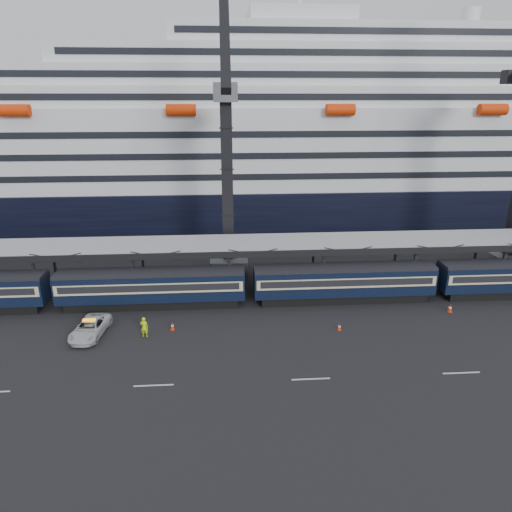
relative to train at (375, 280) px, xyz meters
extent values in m
plane|color=black|center=(4.65, -10.00, -2.20)|extent=(260.00, 260.00, 0.00)
cube|color=beige|center=(-21.35, -14.00, -2.19)|extent=(3.00, 0.15, 0.02)
cube|color=beige|center=(-9.35, -14.00, -2.19)|extent=(3.00, 0.15, 0.02)
cube|color=beige|center=(2.65, -14.00, -2.19)|extent=(3.00, 0.15, 0.02)
cube|color=black|center=(-23.35, 0.00, -1.75)|extent=(17.48, 2.40, 0.90)
cube|color=black|center=(-23.35, 0.00, 0.05)|extent=(19.00, 2.80, 2.70)
cube|color=beige|center=(-23.35, 0.00, 0.35)|extent=(18.62, 2.92, 1.05)
cube|color=black|center=(-23.35, 0.00, 0.40)|extent=(17.86, 2.98, 0.70)
cube|color=black|center=(-23.35, 0.00, 1.55)|extent=(19.00, 2.50, 0.35)
cube|color=black|center=(-3.35, 0.00, -1.75)|extent=(17.48, 2.40, 0.90)
cube|color=black|center=(-3.35, 0.00, 0.05)|extent=(19.00, 2.80, 2.70)
cube|color=beige|center=(-3.35, 0.00, 0.35)|extent=(18.62, 2.92, 1.05)
cube|color=black|center=(-3.35, 0.00, 0.40)|extent=(17.86, 2.98, 0.70)
cube|color=black|center=(-3.35, 0.00, 1.55)|extent=(19.00, 2.50, 0.35)
cube|color=gray|center=(4.65, 4.00, 3.20)|extent=(130.00, 6.00, 0.25)
cube|color=black|center=(4.65, 1.00, 2.90)|extent=(130.00, 0.25, 0.70)
cube|color=black|center=(4.65, 7.00, 2.90)|extent=(130.00, 0.25, 0.70)
cube|color=black|center=(-35.35, 1.20, 0.50)|extent=(0.25, 0.25, 5.40)
cube|color=black|center=(-35.35, 6.80, 0.50)|extent=(0.25, 0.25, 5.40)
cube|color=black|center=(-25.35, 1.20, 0.50)|extent=(0.25, 0.25, 5.40)
cube|color=black|center=(-25.35, 6.80, 0.50)|extent=(0.25, 0.25, 5.40)
cube|color=black|center=(-15.35, 1.20, 0.50)|extent=(0.25, 0.25, 5.40)
cube|color=black|center=(-15.35, 6.80, 0.50)|extent=(0.25, 0.25, 5.40)
cube|color=black|center=(-5.35, 1.20, 0.50)|extent=(0.25, 0.25, 5.40)
cube|color=black|center=(-5.35, 6.80, 0.50)|extent=(0.25, 0.25, 5.40)
cube|color=black|center=(4.65, 1.20, 0.50)|extent=(0.25, 0.25, 5.40)
cube|color=black|center=(4.65, 6.80, 0.50)|extent=(0.25, 0.25, 5.40)
cube|color=black|center=(14.65, 1.20, 0.50)|extent=(0.25, 0.25, 5.40)
cube|color=black|center=(14.65, 6.80, 0.50)|extent=(0.25, 0.25, 5.40)
cube|color=black|center=(4.65, 36.00, 1.30)|extent=(200.00, 28.00, 7.00)
cube|color=silver|center=(4.65, 36.00, 10.80)|extent=(190.00, 26.88, 12.00)
cube|color=silver|center=(4.65, 36.00, 18.30)|extent=(160.00, 24.64, 3.00)
cube|color=black|center=(4.65, 23.63, 18.30)|extent=(153.60, 0.12, 0.90)
cube|color=silver|center=(4.65, 36.00, 21.30)|extent=(124.00, 21.84, 3.00)
cube|color=black|center=(4.65, 25.03, 21.30)|extent=(119.04, 0.12, 0.90)
cube|color=silver|center=(4.65, 36.00, 24.30)|extent=(90.00, 19.04, 3.00)
cube|color=black|center=(4.65, 26.43, 24.30)|extent=(86.40, 0.12, 0.90)
cube|color=silver|center=(4.65, 36.00, 27.30)|extent=(56.00, 16.24, 3.00)
cube|color=black|center=(4.65, 27.83, 27.30)|extent=(53.76, 0.12, 0.90)
cube|color=silver|center=(-3.35, 36.00, 29.80)|extent=(16.00, 12.00, 2.50)
cylinder|color=silver|center=(24.65, 36.00, 30.30)|extent=(2.80, 2.80, 3.00)
cylinder|color=red|center=(-43.35, 21.96, 16.60)|extent=(4.00, 1.60, 1.60)
cylinder|color=red|center=(-21.35, 21.96, 16.60)|extent=(4.00, 1.60, 1.60)
cylinder|color=red|center=(0.65, 21.96, 16.60)|extent=(4.00, 1.60, 1.60)
cylinder|color=red|center=(22.65, 21.96, 16.60)|extent=(4.00, 1.60, 1.60)
cube|color=#4B4E53|center=(-15.35, 9.00, -1.20)|extent=(4.50, 4.50, 2.00)
cube|color=black|center=(-15.35, 9.00, 8.80)|extent=(1.30, 1.30, 18.00)
cube|color=#4B4E53|center=(-15.35, 9.00, 18.80)|extent=(2.60, 3.20, 2.00)
cube|color=black|center=(-15.35, 3.21, 25.69)|extent=(0.90, 12.26, 14.37)
cube|color=black|center=(-15.35, 11.52, 18.80)|extent=(0.90, 5.04, 0.90)
cube|color=black|center=(-15.35, 14.04, 18.60)|extent=(2.20, 1.60, 1.60)
cube|color=#4B4E53|center=(19.65, 8.00, -1.20)|extent=(4.50, 4.50, 2.00)
imported|color=silver|center=(-28.15, -5.85, -1.46)|extent=(3.11, 5.57, 1.47)
imported|color=#CBFB0D|center=(-23.18, -6.43, -1.23)|extent=(0.75, 0.54, 1.94)
cube|color=red|center=(-27.52, -6.68, -2.18)|extent=(0.43, 0.43, 0.05)
cone|color=red|center=(-27.52, -6.68, -1.75)|extent=(0.36, 0.36, 0.82)
cylinder|color=white|center=(-27.52, -6.68, -1.75)|extent=(0.31, 0.31, 0.14)
cube|color=red|center=(-20.82, -5.29, -2.18)|extent=(0.38, 0.38, 0.04)
cone|color=red|center=(-20.82, -5.29, -1.81)|extent=(0.32, 0.32, 0.71)
cylinder|color=white|center=(-20.82, -5.29, -1.81)|extent=(0.27, 0.27, 0.12)
cube|color=red|center=(-5.28, -6.43, -2.18)|extent=(0.34, 0.34, 0.04)
cone|color=red|center=(-5.28, -6.43, -1.85)|extent=(0.28, 0.28, 0.64)
cylinder|color=white|center=(-5.28, -6.43, -1.85)|extent=(0.24, 0.24, 0.11)
cube|color=red|center=(6.79, -3.46, -2.18)|extent=(0.43, 0.43, 0.04)
cone|color=red|center=(6.79, -3.46, -1.75)|extent=(0.36, 0.36, 0.81)
cylinder|color=white|center=(6.79, -3.46, -1.75)|extent=(0.30, 0.30, 0.13)
camera|label=1|loc=(-15.64, -43.64, 18.44)|focal=32.00mm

